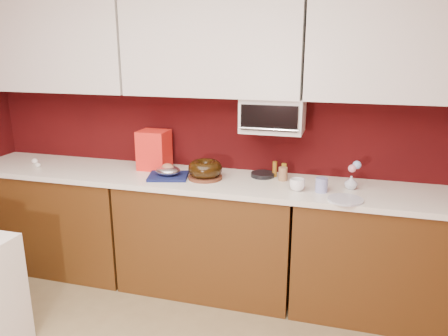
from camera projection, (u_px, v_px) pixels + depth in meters
wall_back at (219, 125)px, 3.46m from camera, size 4.00×0.02×2.50m
base_cabinet_left at (61, 218)px, 3.75m from camera, size 1.31×0.58×0.86m
base_cabinet_center at (209, 236)px, 3.40m from camera, size 1.31×0.58×0.86m
base_cabinet_right at (390, 258)px, 3.05m from camera, size 1.31×0.58×0.86m
countertop at (208, 181)px, 3.28m from camera, size 4.00×0.62×0.04m
upper_cabinet_left at (54, 47)px, 3.50m from camera, size 1.31×0.33×0.70m
upper_cabinet_center at (213, 47)px, 3.15m from camera, size 1.31×0.33×0.70m
upper_cabinet_right at (411, 47)px, 2.80m from camera, size 1.31×0.33×0.70m
toaster_oven at (273, 115)px, 3.18m from camera, size 0.45×0.30×0.25m
toaster_oven_door at (269, 118)px, 3.03m from camera, size 0.40×0.02×0.18m
toaster_oven_handle at (268, 129)px, 3.04m from camera, size 0.42×0.02×0.02m
cake_base at (205, 177)px, 3.26m from camera, size 0.31×0.31×0.02m
bundt_cake at (205, 168)px, 3.24m from camera, size 0.27×0.27×0.10m
navy_towel at (168, 176)px, 3.29m from camera, size 0.34×0.31×0.02m
foil_ham_nest at (168, 171)px, 3.28m from camera, size 0.24×0.22×0.07m
roasted_ham at (168, 167)px, 3.27m from camera, size 0.12×0.11×0.06m
pandoro_box at (154, 150)px, 3.49m from camera, size 0.23×0.21×0.31m
dark_pan at (263, 175)px, 3.31m from camera, size 0.24×0.24×0.03m
coffee_mug at (297, 184)px, 2.98m from camera, size 0.11×0.11×0.10m
blue_jar at (322, 185)px, 2.96m from camera, size 0.09×0.09×0.10m
flower_vase at (351, 182)px, 3.02m from camera, size 0.08×0.08×0.11m
flower_pink at (352, 168)px, 2.99m from camera, size 0.06×0.06×0.06m
flower_blue at (357, 165)px, 3.00m from camera, size 0.06×0.06×0.06m
china_plate at (345, 200)px, 2.80m from camera, size 0.28×0.28×0.01m
amber_bottle at (284, 171)px, 3.27m from camera, size 0.04×0.04×0.11m
paper_cup at (283, 174)px, 3.21m from camera, size 0.08×0.08×0.10m
egg_left at (38, 165)px, 3.57m from camera, size 0.06×0.05×0.04m
egg_right at (35, 161)px, 3.67m from camera, size 0.07×0.06×0.04m
amber_bottle_tall at (275, 169)px, 3.30m from camera, size 0.04×0.04×0.12m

